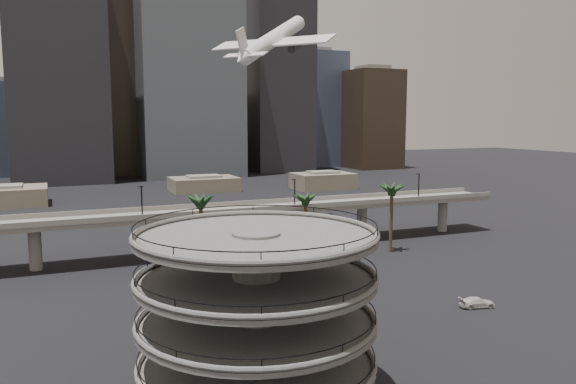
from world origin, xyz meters
name	(u,v)px	position (x,y,z in m)	size (l,w,h in m)	color
ground	(356,362)	(0.00, 0.00, 0.00)	(700.00, 700.00, 0.00)	black
parking_ramp	(257,301)	(-13.00, -4.00, 9.84)	(22.20, 22.20, 17.35)	#53504D
overpass	(217,216)	(0.00, 55.00, 7.34)	(130.00, 9.30, 14.70)	slate
palm_trees	(303,199)	(14.02, 44.65, 11.43)	(42.40, 10.40, 14.00)	#4C3920
low_buildings	(167,187)	(6.89, 142.30, 2.86)	(135.00, 27.50, 6.80)	brown
skyline	(151,89)	(15.11, 217.09, 40.02)	(269.00, 86.00, 109.58)	gray
airborne_jet	(273,40)	(19.43, 73.51, 44.68)	(27.60, 26.93, 16.53)	silver
car_a	(205,313)	(-11.82, 19.50, 0.81)	(1.92, 4.78, 1.63)	#A3172A
car_b	(320,306)	(3.55, 16.30, 0.77)	(1.62, 4.65, 1.53)	black
car_c	(477,302)	(24.67, 8.94, 0.72)	(2.02, 4.98, 1.44)	silver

